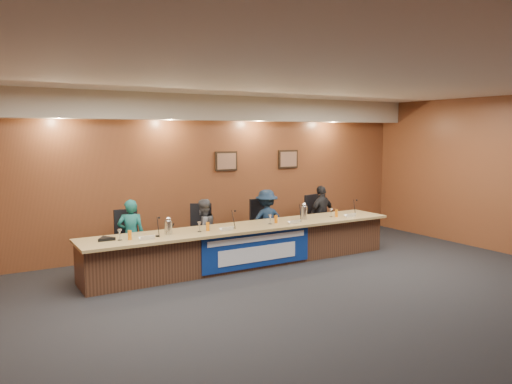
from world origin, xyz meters
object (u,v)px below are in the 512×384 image
banner (258,249)px  carafe_right (304,213)px  dais_body (246,246)px  panelist_a (131,235)px  office_chair_c (264,228)px  office_chair_b (201,235)px  panelist_d (322,215)px  office_chair_d (319,222)px  speakerphone (106,239)px  panelist_c (266,221)px  office_chair_a (130,244)px  carafe_left (168,228)px  panelist_b (203,230)px

banner → carafe_right: size_ratio=8.42×
dais_body → panelist_a: size_ratio=4.64×
dais_body → office_chair_c: 1.18m
office_chair_b → panelist_d: bearing=22.6°
office_chair_b → office_chair_d: size_ratio=1.00×
speakerphone → dais_body: bearing=-0.4°
panelist_d → speakerphone: bearing=-3.2°
panelist_c → carafe_right: 0.86m
panelist_a → panelist_c: bearing=-161.1°
panelist_a → office_chair_b: size_ratio=2.70×
dais_body → panelist_a: (-1.96, 0.68, 0.30)m
banner → speakerphone: (-2.57, 0.43, 0.40)m
panelist_d → office_chair_c: size_ratio=2.72×
dais_body → panelist_d: panelist_d is taller
office_chair_a → panelist_d: bearing=-0.9°
office_chair_d → carafe_left: bearing=178.6°
speakerphone → banner: bearing=-9.6°
carafe_left → speakerphone: bearing=176.3°
panelist_d → speakerphone: size_ratio=4.08×
panelist_d → carafe_left: panelist_d is taller
panelist_c → speakerphone: (-3.44, -0.67, 0.13)m
panelist_a → office_chair_c: size_ratio=2.70×
office_chair_b → office_chair_c: 1.43m
dais_body → office_chair_c: (0.87, 0.78, 0.13)m
speakerphone → panelist_c: bearing=11.0°
panelist_c → panelist_d: size_ratio=0.99×
dais_body → carafe_left: size_ratio=25.62×
dais_body → carafe_right: 1.40m
panelist_a → office_chair_d: (4.26, 0.10, -0.17)m
banner → panelist_b: panelist_b is taller
panelist_a → office_chair_a: (0.00, 0.10, -0.17)m
dais_body → office_chair_a: (-1.96, 0.78, 0.13)m
dais_body → panelist_d: size_ratio=4.60×
dais_body → office_chair_b: (-0.56, 0.78, 0.13)m
office_chair_b → carafe_right: 2.06m
dais_body → office_chair_c: size_ratio=12.50×
office_chair_a → carafe_left: 1.01m
panelist_b → office_chair_c: (1.43, 0.10, -0.12)m
carafe_right → speakerphone: 3.86m
panelist_a → carafe_left: bearing=138.9°
dais_body → banner: 0.42m
panelist_b → carafe_left: bearing=20.6°
banner → panelist_d: bearing=25.6°
office_chair_c → speakerphone: size_ratio=1.50×
office_chair_a → office_chair_d: (4.26, 0.00, 0.00)m
panelist_a → speakerphone: 0.91m
panelist_c → office_chair_b: bearing=5.1°
panelist_c → banner: bearing=60.8°
panelist_d → office_chair_d: 0.20m
office_chair_c → office_chair_d: same height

